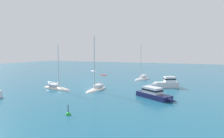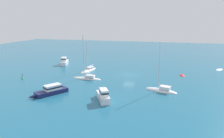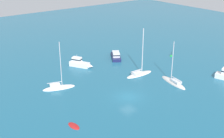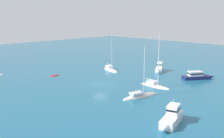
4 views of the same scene
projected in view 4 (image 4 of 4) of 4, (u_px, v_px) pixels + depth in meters
ground_plane at (100, 84)px, 52.26m from camera, size 160.00×160.00×0.00m
sloop at (111, 70)px, 64.84m from camera, size 3.29×6.16×9.21m
cabin_cruiser at (159, 68)px, 63.15m from camera, size 5.37×3.77×2.61m
yacht at (155, 85)px, 50.71m from camera, size 1.83×6.41×9.85m
powerboat at (171, 118)px, 33.31m from camera, size 6.51×3.27×3.00m
rib at (54, 76)px, 59.27m from camera, size 2.46×1.21×0.35m
launch at (197, 76)px, 56.24m from camera, size 6.52×4.81×1.60m
sailboat at (140, 96)px, 44.27m from camera, size 7.05×2.80×8.50m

